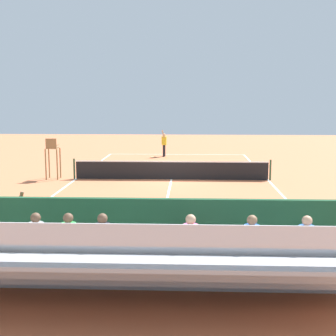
{
  "coord_description": "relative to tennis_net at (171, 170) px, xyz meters",
  "views": [
    {
      "loc": [
        -0.9,
        24.41,
        4.24
      ],
      "look_at": [
        0.0,
        4.0,
        1.2
      ],
      "focal_mm": 50.93,
      "sensor_mm": 36.0,
      "label": 1
    }
  ],
  "objects": [
    {
      "name": "ground_plane",
      "position": [
        0.0,
        0.0,
        -0.5
      ],
      "size": [
        60.0,
        60.0,
        0.0
      ],
      "primitive_type": "plane",
      "color": "#CC7047"
    },
    {
      "name": "court_line_markings",
      "position": [
        0.0,
        -0.04,
        -0.5
      ],
      "size": [
        10.1,
        22.2,
        0.01
      ],
      "color": "white",
      "rests_on": "ground"
    },
    {
      "name": "tennis_net",
      "position": [
        0.0,
        0.0,
        0.0
      ],
      "size": [
        10.3,
        0.1,
        1.07
      ],
      "color": "black",
      "rests_on": "ground"
    },
    {
      "name": "backdrop_wall",
      "position": [
        0.0,
        14.0,
        0.5
      ],
      "size": [
        18.0,
        0.16,
        2.0
      ],
      "primitive_type": "cube",
      "color": "#1E4C2D",
      "rests_on": "ground"
    },
    {
      "name": "bleacher_stand",
      "position": [
        0.07,
        15.36,
        0.46
      ],
      "size": [
        9.06,
        2.4,
        2.48
      ],
      "color": "#9EA0A5",
      "rests_on": "ground"
    },
    {
      "name": "umpire_chair",
      "position": [
        6.2,
        0.1,
        0.81
      ],
      "size": [
        0.67,
        0.67,
        2.14
      ],
      "color": "olive",
      "rests_on": "ground"
    },
    {
      "name": "courtside_bench",
      "position": [
        -1.81,
        13.27,
        0.06
      ],
      "size": [
        1.8,
        0.4,
        0.93
      ],
      "color": "#234C2D",
      "rests_on": "ground"
    },
    {
      "name": "equipment_bag",
      "position": [
        -0.05,
        13.4,
        -0.32
      ],
      "size": [
        0.9,
        0.36,
        0.36
      ],
      "primitive_type": "cube",
      "color": "black",
      "rests_on": "ground"
    },
    {
      "name": "tennis_player",
      "position": [
        0.89,
        -9.66,
        0.51
      ],
      "size": [
        0.43,
        0.55,
        1.93
      ],
      "color": "black",
      "rests_on": "ground"
    },
    {
      "name": "tennis_racket",
      "position": [
        1.71,
        -9.35,
        -0.49
      ],
      "size": [
        0.56,
        0.46,
        0.03
      ],
      "color": "black",
      "rests_on": "ground"
    },
    {
      "name": "tennis_ball_near",
      "position": [
        -0.84,
        -6.06,
        -0.47
      ],
      "size": [
        0.07,
        0.07,
        0.07
      ],
      "primitive_type": "sphere",
      "color": "#CCDB33",
      "rests_on": "ground"
    },
    {
      "name": "tennis_ball_far",
      "position": [
        0.7,
        -8.75,
        -0.47
      ],
      "size": [
        0.07,
        0.07,
        0.07
      ],
      "primitive_type": "sphere",
      "color": "#CCDB33",
      "rests_on": "ground"
    },
    {
      "name": "line_judge",
      "position": [
        3.35,
        13.15,
        0.51
      ],
      "size": [
        0.4,
        0.55,
        1.93
      ],
      "color": "#232328",
      "rests_on": "ground"
    }
  ]
}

